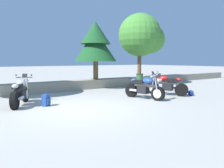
% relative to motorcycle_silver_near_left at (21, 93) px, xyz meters
% --- Properties ---
extents(ground_plane, '(120.00, 120.00, 0.00)m').
position_rel_motorcycle_silver_near_left_xyz_m(ground_plane, '(1.56, -1.96, -0.49)').
color(ground_plane, '#A3A099').
extents(stone_wall, '(36.00, 0.80, 0.55)m').
position_rel_motorcycle_silver_near_left_xyz_m(stone_wall, '(1.56, 2.84, -0.21)').
color(stone_wall, gray).
rests_on(stone_wall, ground).
extents(motorcycle_silver_near_left, '(1.15, 1.90, 1.18)m').
position_rel_motorcycle_silver_near_left_xyz_m(motorcycle_silver_near_left, '(0.00, 0.00, 0.00)').
color(motorcycle_silver_near_left, black).
rests_on(motorcycle_silver_near_left, ground).
extents(motorcycle_blue_centre, '(0.80, 2.05, 1.18)m').
position_rel_motorcycle_silver_near_left_xyz_m(motorcycle_blue_centre, '(4.87, -1.78, 0.00)').
color(motorcycle_blue_centre, black).
rests_on(motorcycle_blue_centre, ground).
extents(motorcycle_red_far_right, '(1.05, 1.96, 1.18)m').
position_rel_motorcycle_silver_near_left_xyz_m(motorcycle_red_far_right, '(6.52, -1.62, 0.00)').
color(motorcycle_red_far_right, black).
rests_on(motorcycle_red_far_right, ground).
extents(rider_backpack, '(0.35, 0.35, 0.47)m').
position_rel_motorcycle_silver_near_left_xyz_m(rider_backpack, '(0.74, -0.74, -0.24)').
color(rider_backpack, navy).
rests_on(rider_backpack, ground).
extents(rider_helmet, '(0.28, 0.28, 0.28)m').
position_rel_motorcycle_silver_near_left_xyz_m(rider_helmet, '(7.33, -2.49, -0.35)').
color(rider_helmet, navy).
rests_on(rider_helmet, ground).
extents(pine_tree_mid_right, '(2.61, 2.61, 3.58)m').
position_rel_motorcycle_silver_near_left_xyz_m(pine_tree_mid_right, '(5.07, 2.81, 2.36)').
color(pine_tree_mid_right, brown).
rests_on(pine_tree_mid_right, stone_wall).
extents(leafy_tree_far_right, '(3.15, 3.00, 4.47)m').
position_rel_motorcycle_silver_near_left_xyz_m(leafy_tree_far_right, '(8.80, 2.61, 2.96)').
color(leafy_tree_far_right, brown).
rests_on(leafy_tree_far_right, stone_wall).
extents(trash_bin, '(0.46, 0.46, 0.86)m').
position_rel_motorcycle_silver_near_left_xyz_m(trash_bin, '(7.84, 1.76, -0.05)').
color(trash_bin, '#335638').
rests_on(trash_bin, ground).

